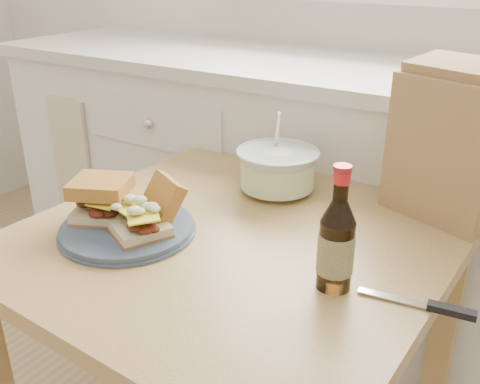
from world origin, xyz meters
The scene contains 9 objects.
cabinet_run centered at (0.00, 1.70, 0.47)m, with size 2.50×0.64×0.94m.
dining_table centered at (0.08, 0.99, 0.60)m, with size 0.88×0.88×0.70m.
plate centered at (-0.11, 0.87, 0.71)m, with size 0.28×0.28×0.02m, color #3B4A60.
sandwich_left centered at (-0.18, 0.88, 0.77)m, with size 0.15×0.15×0.09m.
sandwich_right centered at (-0.07, 0.89, 0.75)m, with size 0.15×0.20×0.10m.
coleslaw_bowl centered at (0.05, 1.24, 0.76)m, with size 0.20×0.20×0.20m.
beer_bottle centered at (0.34, 0.92, 0.79)m, with size 0.06×0.06×0.23m.
knife centered at (0.51, 0.95, 0.71)m, with size 0.19×0.04×0.01m.
paper_bag centered at (0.42, 1.33, 0.86)m, with size 0.24×0.16×0.31m, color #A47F4F.
Camera 1 is at (0.63, 0.16, 1.24)m, focal length 40.00 mm.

